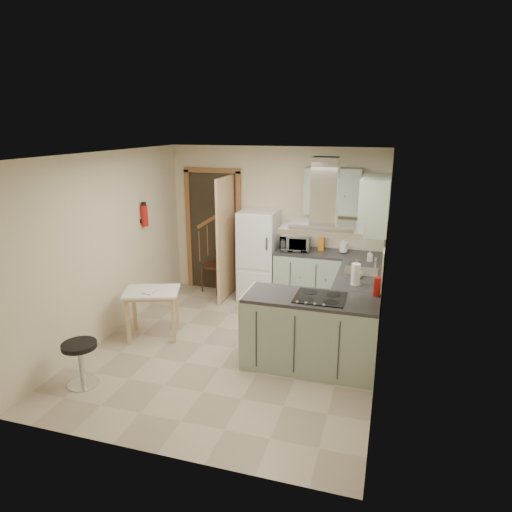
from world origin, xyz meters
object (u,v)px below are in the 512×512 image
(bentwood_chair, at_px, (215,265))
(stool, at_px, (81,364))
(fridge, at_px, (259,256))
(extractor_hood, at_px, (323,229))
(microwave, at_px, (295,242))
(drop_leaf_table, at_px, (153,314))
(peninsula, at_px, (310,332))

(bentwood_chair, relative_size, stool, 1.83)
(fridge, height_order, stool, fridge)
(fridge, xyz_separation_m, extractor_hood, (1.32, -1.98, 0.97))
(stool, bearing_deg, fridge, 69.66)
(stool, bearing_deg, microwave, 60.29)
(fridge, bearing_deg, drop_leaf_table, -118.86)
(drop_leaf_table, relative_size, microwave, 1.55)
(bentwood_chair, xyz_separation_m, stool, (-0.32, -3.24, -0.21))
(extractor_hood, relative_size, stool, 1.75)
(extractor_hood, relative_size, microwave, 1.95)
(extractor_hood, distance_m, bentwood_chair, 3.26)
(extractor_hood, xyz_separation_m, bentwood_chair, (-2.15, 2.11, -1.25))
(stool, bearing_deg, extractor_hood, 24.56)
(fridge, bearing_deg, extractor_hood, -56.21)
(drop_leaf_table, bearing_deg, fridge, 41.46)
(fridge, height_order, microwave, fridge)
(stool, relative_size, microwave, 1.11)
(peninsula, distance_m, drop_leaf_table, 2.22)
(peninsula, xyz_separation_m, drop_leaf_table, (-2.21, 0.19, -0.11))
(fridge, distance_m, stool, 3.36)
(fridge, relative_size, bentwood_chair, 1.59)
(fridge, relative_size, peninsula, 0.97)
(extractor_hood, distance_m, drop_leaf_table, 2.70)
(extractor_hood, bearing_deg, microwave, 110.09)
(drop_leaf_table, bearing_deg, peninsula, -24.69)
(peninsula, distance_m, extractor_hood, 1.27)
(fridge, distance_m, peninsula, 2.35)
(extractor_hood, relative_size, drop_leaf_table, 1.25)
(peninsula, bearing_deg, stool, -154.54)
(fridge, xyz_separation_m, drop_leaf_table, (-0.98, -1.79, -0.41))
(drop_leaf_table, xyz_separation_m, microwave, (1.59, 1.76, 0.69))
(fridge, relative_size, drop_leaf_table, 2.09)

